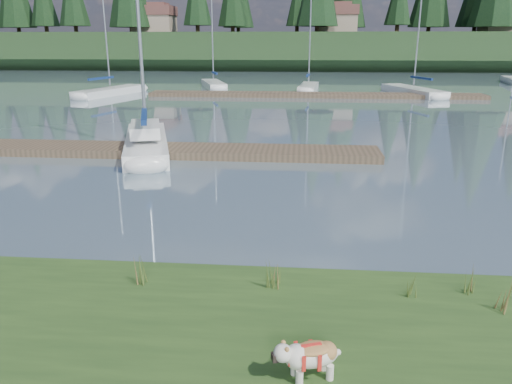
# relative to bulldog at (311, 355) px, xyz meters

# --- Properties ---
(ground) EXTENTS (200.00, 200.00, 0.00)m
(ground) POSITION_rel_bulldog_xyz_m (-1.13, 34.58, -0.67)
(ground) COLOR slate
(ground) RESTS_ON ground
(ridge) EXTENTS (200.00, 20.00, 5.00)m
(ridge) POSITION_rel_bulldog_xyz_m (-1.13, 77.58, 1.83)
(ridge) COLOR black
(ridge) RESTS_ON ground
(bulldog) EXTENTS (0.88, 0.53, 0.52)m
(bulldog) POSITION_rel_bulldog_xyz_m (0.00, 0.00, 0.00)
(bulldog) COLOR silver
(bulldog) RESTS_ON bank
(sailboat_main) EXTENTS (3.77, 8.04, 11.50)m
(sailboat_main) POSITION_rel_bulldog_xyz_m (-6.55, 14.70, -0.25)
(sailboat_main) COLOR silver
(sailboat_main) RESTS_ON ground
(dock_near) EXTENTS (16.00, 2.00, 0.30)m
(dock_near) POSITION_rel_bulldog_xyz_m (-5.13, 13.58, -0.52)
(dock_near) COLOR #4C3D2C
(dock_near) RESTS_ON ground
(dock_far) EXTENTS (26.00, 2.20, 0.30)m
(dock_far) POSITION_rel_bulldog_xyz_m (0.87, 34.58, -0.52)
(dock_far) COLOR #4C3D2C
(dock_far) RESTS_ON ground
(sailboat_bg_0) EXTENTS (4.07, 8.67, 12.33)m
(sailboat_bg_0) POSITION_rel_bulldog_xyz_m (-15.32, 35.16, -0.35)
(sailboat_bg_0) COLOR silver
(sailboat_bg_0) RESTS_ON ground
(sailboat_bg_1) EXTENTS (3.73, 7.68, 11.36)m
(sailboat_bg_1) POSITION_rel_bulldog_xyz_m (-8.52, 42.12, -0.34)
(sailboat_bg_1) COLOR silver
(sailboat_bg_1) RESTS_ON ground
(sailboat_bg_2) EXTENTS (1.98, 7.03, 10.53)m
(sailboat_bg_2) POSITION_rel_bulldog_xyz_m (0.51, 39.81, -0.34)
(sailboat_bg_2) COLOR silver
(sailboat_bg_2) RESTS_ON ground
(sailboat_bg_3) EXTENTS (4.35, 9.01, 12.97)m
(sailboat_bg_3) POSITION_rel_bulldog_xyz_m (8.70, 37.72, -0.35)
(sailboat_bg_3) COLOR silver
(sailboat_bg_3) RESTS_ON ground
(sailboat_bg_5) EXTENTS (2.69, 7.31, 10.35)m
(sailboat_bg_5) POSITION_rel_bulldog_xyz_m (21.54, 49.39, -0.35)
(sailboat_bg_5) COLOR silver
(sailboat_bg_5) RESTS_ON ground
(weed_0) EXTENTS (0.17, 0.14, 0.53)m
(weed_0) POSITION_rel_bulldog_xyz_m (-0.60, 2.25, -0.10)
(weed_0) COLOR #475B23
(weed_0) RESTS_ON bank
(weed_1) EXTENTS (0.17, 0.14, 0.44)m
(weed_1) POSITION_rel_bulldog_xyz_m (-0.54, 2.40, -0.14)
(weed_1) COLOR #475B23
(weed_1) RESTS_ON bank
(weed_2) EXTENTS (0.17, 0.14, 0.62)m
(weed_2) POSITION_rel_bulldog_xyz_m (2.98, 1.83, -0.06)
(weed_2) COLOR #475B23
(weed_2) RESTS_ON bank
(weed_3) EXTENTS (0.17, 0.14, 0.63)m
(weed_3) POSITION_rel_bulldog_xyz_m (-2.88, 2.20, -0.06)
(weed_3) COLOR #475B23
(weed_3) RESTS_ON bank
(weed_4) EXTENTS (0.17, 0.14, 0.43)m
(weed_4) POSITION_rel_bulldog_xyz_m (1.64, 2.18, -0.14)
(weed_4) COLOR #475B23
(weed_4) RESTS_ON bank
(weed_5) EXTENTS (0.17, 0.14, 0.51)m
(weed_5) POSITION_rel_bulldog_xyz_m (2.66, 2.37, -0.11)
(weed_5) COLOR #475B23
(weed_5) RESTS_ON bank
(mud_lip) EXTENTS (60.00, 0.50, 0.14)m
(mud_lip) POSITION_rel_bulldog_xyz_m (-1.13, 2.98, -0.60)
(mud_lip) COLOR #33281C
(mud_lip) RESTS_ON ground
(house_0) EXTENTS (6.30, 5.30, 4.65)m
(house_0) POSITION_rel_bulldog_xyz_m (-23.13, 74.58, 6.64)
(house_0) COLOR gray
(house_0) RESTS_ON ridge
(house_1) EXTENTS (6.30, 5.30, 4.65)m
(house_1) POSITION_rel_bulldog_xyz_m (4.87, 75.58, 6.64)
(house_1) COLOR gray
(house_1) RESTS_ON ridge
(house_2) EXTENTS (6.30, 5.30, 4.65)m
(house_2) POSITION_rel_bulldog_xyz_m (28.87, 73.58, 6.64)
(house_2) COLOR gray
(house_2) RESTS_ON ridge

